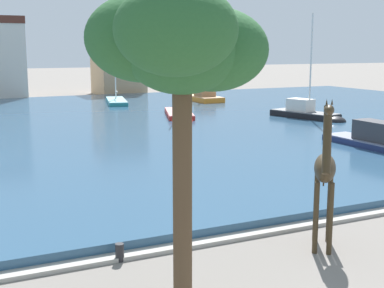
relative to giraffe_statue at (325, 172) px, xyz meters
name	(u,v)px	position (x,y,z in m)	size (l,w,h in m)	color
harbor_water	(55,129)	(-2.70, 25.39, -2.10)	(86.40, 46.74, 0.38)	#2D5170
quay_edge_coping	(211,241)	(-2.70, 1.77, -2.23)	(86.40, 0.50, 0.12)	#ADA89E
giraffe_statue	(325,172)	(0.00, 0.00, 0.00)	(1.89, 2.22, 4.48)	#382B19
sailboat_orange	(201,98)	(14.57, 37.30, -1.69)	(2.41, 6.09, 6.35)	orange
sailboat_black	(309,115)	(15.90, 21.31, -1.67)	(3.31, 6.62, 8.29)	black
sailboat_red	(180,116)	(7.26, 26.43, -1.88)	(4.07, 7.28, 8.11)	red
sailboat_teal	(116,102)	(6.03, 39.21, -1.88)	(3.35, 7.77, 7.23)	teal
shade_tree	(178,46)	(-5.26, -1.68, 3.49)	(3.74, 3.98, 6.91)	brown
mooring_bollard	(120,252)	(-5.57, 1.62, -2.04)	(0.24, 0.24, 0.50)	#232326
townhouse_wide_warehouse	(118,60)	(10.51, 52.41, 1.97)	(5.57, 6.10, 8.47)	tan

